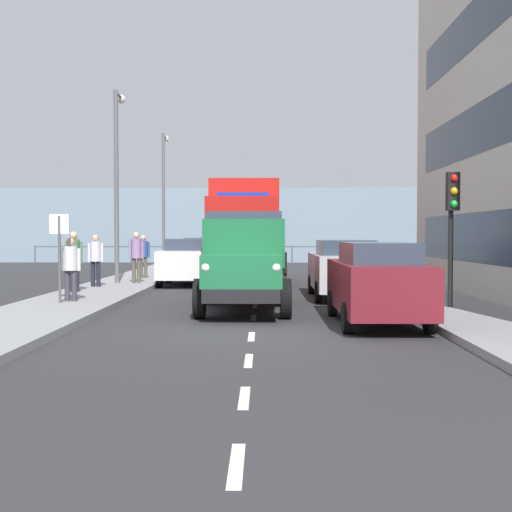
{
  "coord_description": "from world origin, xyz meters",
  "views": [
    {
      "loc": [
        -0.22,
        13.18,
        1.89
      ],
      "look_at": [
        0.08,
        -13.72,
        1.02
      ],
      "focal_mm": 47.26,
      "sensor_mm": 36.0,
      "label": 1
    }
  ],
  "objects_px": {
    "car_white_oppositeside_0": "(188,261)",
    "pedestrian_in_dark_coat": "(96,256)",
    "truck_vintage_green": "(244,264)",
    "pedestrian_couple_b": "(74,256)",
    "traffic_light_near": "(452,210)",
    "lamp_post_promenade": "(117,169)",
    "pedestrian_strolling": "(136,253)",
    "street_sign": "(59,242)",
    "car_grey_oppositeside_1": "(202,256)",
    "car_maroon_kerbside_near": "(377,282)",
    "pedestrian_near_railing": "(143,253)",
    "lorry_cargo_red": "(245,229)",
    "car_navy_oppositeside_2": "(213,252)",
    "pedestrian_couple_a": "(71,264)",
    "car_silver_kerbside_1": "(344,268)",
    "lamp_post_far": "(164,189)"
  },
  "relations": [
    {
      "from": "lorry_cargo_red",
      "to": "car_maroon_kerbside_near",
      "type": "relative_size",
      "value": 1.86
    },
    {
      "from": "car_silver_kerbside_1",
      "to": "street_sign",
      "type": "xyz_separation_m",
      "value": [
        7.54,
        2.89,
        0.79
      ]
    },
    {
      "from": "truck_vintage_green",
      "to": "lamp_post_promenade",
      "type": "height_order",
      "value": "lamp_post_promenade"
    },
    {
      "from": "car_grey_oppositeside_1",
      "to": "lamp_post_promenade",
      "type": "xyz_separation_m",
      "value": [
        2.41,
        6.9,
        3.31
      ]
    },
    {
      "from": "car_white_oppositeside_0",
      "to": "street_sign",
      "type": "xyz_separation_m",
      "value": [
        2.34,
        8.04,
        0.79
      ]
    },
    {
      "from": "car_navy_oppositeside_2",
      "to": "pedestrian_near_railing",
      "type": "bearing_deg",
      "value": 80.05
    },
    {
      "from": "car_grey_oppositeside_1",
      "to": "pedestrian_couple_a",
      "type": "relative_size",
      "value": 2.79
    },
    {
      "from": "lamp_post_promenade",
      "to": "street_sign",
      "type": "xyz_separation_m",
      "value": [
        -0.07,
        7.11,
        -2.52
      ]
    },
    {
      "from": "car_white_oppositeside_0",
      "to": "pedestrian_strolling",
      "type": "distance_m",
      "value": 2.05
    },
    {
      "from": "lamp_post_promenade",
      "to": "lamp_post_far",
      "type": "relative_size",
      "value": 0.99
    },
    {
      "from": "car_silver_kerbside_1",
      "to": "pedestrian_strolling",
      "type": "xyz_separation_m",
      "value": [
        6.91,
        -4.07,
        0.33
      ]
    },
    {
      "from": "car_maroon_kerbside_near",
      "to": "car_white_oppositeside_0",
      "type": "distance_m",
      "value": 12.07
    },
    {
      "from": "pedestrian_strolling",
      "to": "street_sign",
      "type": "relative_size",
      "value": 0.81
    },
    {
      "from": "pedestrian_couple_b",
      "to": "car_white_oppositeside_0",
      "type": "bearing_deg",
      "value": -121.83
    },
    {
      "from": "car_silver_kerbside_1",
      "to": "car_grey_oppositeside_1",
      "type": "distance_m",
      "value": 12.27
    },
    {
      "from": "car_maroon_kerbside_near",
      "to": "car_white_oppositeside_0",
      "type": "relative_size",
      "value": 1.08
    },
    {
      "from": "pedestrian_couple_a",
      "to": "pedestrian_couple_b",
      "type": "relative_size",
      "value": 0.9
    },
    {
      "from": "truck_vintage_green",
      "to": "pedestrian_in_dark_coat",
      "type": "height_order",
      "value": "truck_vintage_green"
    },
    {
      "from": "car_maroon_kerbside_near",
      "to": "street_sign",
      "type": "height_order",
      "value": "street_sign"
    },
    {
      "from": "car_grey_oppositeside_1",
      "to": "car_navy_oppositeside_2",
      "type": "xyz_separation_m",
      "value": [
        -0.0,
        -6.77,
        -0.0
      ]
    },
    {
      "from": "pedestrian_near_railing",
      "to": "car_grey_oppositeside_1",
      "type": "bearing_deg",
      "value": -114.2
    },
    {
      "from": "truck_vintage_green",
      "to": "car_maroon_kerbside_near",
      "type": "distance_m",
      "value": 3.61
    },
    {
      "from": "car_white_oppositeside_0",
      "to": "pedestrian_in_dark_coat",
      "type": "height_order",
      "value": "pedestrian_in_dark_coat"
    },
    {
      "from": "car_white_oppositeside_0",
      "to": "pedestrian_strolling",
      "type": "relative_size",
      "value": 2.26
    },
    {
      "from": "traffic_light_near",
      "to": "pedestrian_near_railing",
      "type": "bearing_deg",
      "value": -49.05
    },
    {
      "from": "traffic_light_near",
      "to": "lamp_post_promenade",
      "type": "distance_m",
      "value": 12.73
    },
    {
      "from": "car_grey_oppositeside_1",
      "to": "street_sign",
      "type": "xyz_separation_m",
      "value": [
        2.34,
        14.01,
        0.79
      ]
    },
    {
      "from": "car_silver_kerbside_1",
      "to": "car_white_oppositeside_0",
      "type": "relative_size",
      "value": 1.1
    },
    {
      "from": "pedestrian_in_dark_coat",
      "to": "street_sign",
      "type": "distance_m",
      "value": 5.35
    },
    {
      "from": "pedestrian_couple_a",
      "to": "traffic_light_near",
      "type": "bearing_deg",
      "value": 171.52
    },
    {
      "from": "traffic_light_near",
      "to": "lamp_post_promenade",
      "type": "bearing_deg",
      "value": -39.81
    },
    {
      "from": "truck_vintage_green",
      "to": "car_grey_oppositeside_1",
      "type": "distance_m",
      "value": 14.85
    },
    {
      "from": "car_grey_oppositeside_1",
      "to": "lamp_post_far",
      "type": "relative_size",
      "value": 0.67
    },
    {
      "from": "car_navy_oppositeside_2",
      "to": "pedestrian_strolling",
      "type": "distance_m",
      "value": 13.93
    },
    {
      "from": "lorry_cargo_red",
      "to": "car_white_oppositeside_0",
      "type": "xyz_separation_m",
      "value": [
        2.13,
        0.58,
        -1.18
      ]
    },
    {
      "from": "car_navy_oppositeside_2",
      "to": "street_sign",
      "type": "height_order",
      "value": "street_sign"
    },
    {
      "from": "car_silver_kerbside_1",
      "to": "lamp_post_promenade",
      "type": "distance_m",
      "value": 9.3
    },
    {
      "from": "truck_vintage_green",
      "to": "street_sign",
      "type": "height_order",
      "value": "truck_vintage_green"
    },
    {
      "from": "car_maroon_kerbside_near",
      "to": "car_navy_oppositeside_2",
      "type": "distance_m",
      "value": 24.2
    },
    {
      "from": "car_white_oppositeside_0",
      "to": "pedestrian_strolling",
      "type": "bearing_deg",
      "value": 32.23
    },
    {
      "from": "car_white_oppositeside_0",
      "to": "pedestrian_in_dark_coat",
      "type": "bearing_deg",
      "value": 44.77
    },
    {
      "from": "street_sign",
      "to": "pedestrian_couple_a",
      "type": "bearing_deg",
      "value": -108.43
    },
    {
      "from": "car_maroon_kerbside_near",
      "to": "pedestrian_in_dark_coat",
      "type": "bearing_deg",
      "value": -45.72
    },
    {
      "from": "lorry_cargo_red",
      "to": "car_navy_oppositeside_2",
      "type": "bearing_deg",
      "value": -80.07
    },
    {
      "from": "truck_vintage_green",
      "to": "pedestrian_couple_b",
      "type": "bearing_deg",
      "value": -37.05
    },
    {
      "from": "car_grey_oppositeside_1",
      "to": "lorry_cargo_red",
      "type": "bearing_deg",
      "value": 111.54
    },
    {
      "from": "pedestrian_near_railing",
      "to": "street_sign",
      "type": "xyz_separation_m",
      "value": [
        0.39,
        9.67,
        0.53
      ]
    },
    {
      "from": "pedestrian_strolling",
      "to": "traffic_light_near",
      "type": "height_order",
      "value": "traffic_light_near"
    },
    {
      "from": "pedestrian_in_dark_coat",
      "to": "lamp_post_promenade",
      "type": "distance_m",
      "value": 3.55
    },
    {
      "from": "lorry_cargo_red",
      "to": "street_sign",
      "type": "xyz_separation_m",
      "value": [
        4.47,
        8.62,
        -0.39
      ]
    }
  ]
}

